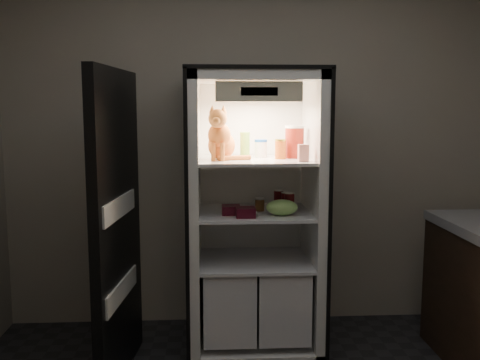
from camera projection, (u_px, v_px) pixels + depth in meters
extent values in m
plane|color=#ACA28F|center=(249.00, 145.00, 3.98)|extent=(3.60, 0.00, 3.60)
cube|color=white|center=(251.00, 204.00, 3.91)|extent=(0.85, 0.06, 1.85)
cube|color=white|center=(195.00, 213.00, 3.57)|extent=(0.06, 0.70, 1.85)
cube|color=white|center=(312.00, 212.00, 3.61)|extent=(0.06, 0.70, 1.85)
cube|color=white|center=(255.00, 77.00, 3.47)|extent=(0.85, 0.70, 0.06)
cube|color=white|center=(254.00, 339.00, 3.71)|extent=(0.85, 0.70, 0.06)
cube|color=black|center=(189.00, 213.00, 3.56)|extent=(0.02, 0.72, 1.87)
cube|color=black|center=(319.00, 212.00, 3.61)|extent=(0.02, 0.72, 1.87)
cube|color=black|center=(255.00, 71.00, 3.47)|extent=(0.90, 0.72, 0.02)
cube|color=white|center=(255.00, 161.00, 3.51)|extent=(0.73, 0.62, 0.02)
cube|color=white|center=(255.00, 213.00, 3.56)|extent=(0.73, 0.62, 0.02)
cube|color=white|center=(229.00, 297.00, 3.63)|extent=(0.34, 0.58, 0.48)
cube|color=white|center=(280.00, 296.00, 3.65)|extent=(0.34, 0.58, 0.48)
cube|color=white|center=(254.00, 261.00, 3.60)|extent=(0.73, 0.62, 0.02)
cube|color=beige|center=(258.00, 92.00, 3.25)|extent=(0.52, 0.18, 0.12)
cube|color=black|center=(259.00, 91.00, 3.16)|extent=(0.22, 0.01, 0.05)
cube|color=black|center=(117.00, 226.00, 3.18)|extent=(0.15, 0.87, 1.85)
cube|color=white|center=(118.00, 290.00, 3.17)|extent=(0.13, 0.64, 0.12)
cube|color=white|center=(116.00, 207.00, 3.11)|extent=(0.13, 0.64, 0.12)
ellipsoid|color=#D5611B|center=(221.00, 145.00, 3.50)|extent=(0.22, 0.25, 0.19)
ellipsoid|color=#D5611B|center=(219.00, 135.00, 3.40)|extent=(0.17, 0.16, 0.16)
sphere|color=#BD6725|center=(218.00, 119.00, 3.33)|extent=(0.14, 0.14, 0.12)
sphere|color=#BD6725|center=(216.00, 121.00, 3.29)|extent=(0.06, 0.06, 0.05)
cone|color=#BD6725|center=(212.00, 109.00, 3.34)|extent=(0.05, 0.05, 0.05)
cone|color=#BD6725|center=(223.00, 109.00, 3.33)|extent=(0.05, 0.05, 0.05)
cylinder|color=#D5611B|center=(213.00, 152.00, 3.36)|extent=(0.03, 0.03, 0.12)
cylinder|color=#D5611B|center=(222.00, 152.00, 3.36)|extent=(0.03, 0.03, 0.12)
cylinder|color=#D5611B|center=(235.00, 158.00, 3.42)|extent=(0.21, 0.08, 0.03)
cylinder|color=#268E2F|center=(245.00, 146.00, 3.59)|extent=(0.07, 0.07, 0.16)
cylinder|color=#268E2F|center=(245.00, 133.00, 3.58)|extent=(0.07, 0.07, 0.01)
cylinder|color=white|center=(261.00, 150.00, 3.63)|extent=(0.09, 0.09, 0.10)
cylinder|color=blue|center=(261.00, 141.00, 3.62)|extent=(0.09, 0.09, 0.02)
cylinder|color=#990D0E|center=(280.00, 150.00, 3.51)|extent=(0.07, 0.07, 0.12)
cylinder|color=gold|center=(280.00, 140.00, 3.50)|extent=(0.07, 0.07, 0.01)
cylinder|color=#9B2D14|center=(294.00, 143.00, 3.58)|extent=(0.13, 0.13, 0.20)
cylinder|color=white|center=(295.00, 127.00, 3.56)|extent=(0.13, 0.13, 0.02)
cube|color=silver|center=(303.00, 153.00, 3.34)|extent=(0.06, 0.06, 0.11)
cylinder|color=black|center=(279.00, 199.00, 3.67)|extent=(0.07, 0.07, 0.12)
cylinder|color=#B2B2B2|center=(279.00, 191.00, 3.66)|extent=(0.07, 0.07, 0.00)
cylinder|color=black|center=(286.00, 202.00, 3.56)|extent=(0.07, 0.07, 0.12)
cylinder|color=#B2B2B2|center=(286.00, 193.00, 3.55)|extent=(0.07, 0.07, 0.00)
cylinder|color=black|center=(289.00, 203.00, 3.53)|extent=(0.07, 0.07, 0.12)
cylinder|color=#B2B2B2|center=(289.00, 193.00, 3.52)|extent=(0.07, 0.07, 0.00)
cylinder|color=brown|center=(260.00, 205.00, 3.57)|extent=(0.06, 0.06, 0.08)
cylinder|color=#B2B2B2|center=(260.00, 199.00, 3.56)|extent=(0.06, 0.06, 0.01)
ellipsoid|color=#8CCB5E|center=(282.00, 207.00, 3.42)|extent=(0.20, 0.15, 0.10)
cube|color=#500D1A|center=(231.00, 210.00, 3.45)|extent=(0.12, 0.12, 0.06)
cube|color=#500D1A|center=(246.00, 212.00, 3.37)|extent=(0.12, 0.12, 0.06)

